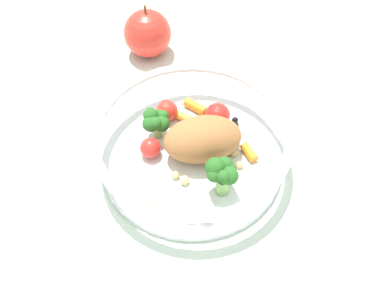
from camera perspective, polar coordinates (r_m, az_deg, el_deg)
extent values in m
plane|color=silver|center=(0.55, -0.29, -1.03)|extent=(2.40, 2.40, 0.00)
cylinder|color=white|center=(0.54, 0.00, -1.82)|extent=(0.23, 0.23, 0.01)
torus|color=white|center=(0.50, 0.00, 1.57)|extent=(0.24, 0.24, 0.01)
ellipsoid|color=#935B33|center=(0.51, 1.48, 0.70)|extent=(0.11, 0.11, 0.06)
cylinder|color=#8EB766|center=(0.55, -4.63, 1.82)|extent=(0.01, 0.01, 0.02)
sphere|color=#23561E|center=(0.53, -5.52, 3.80)|extent=(0.02, 0.02, 0.02)
sphere|color=#23561E|center=(0.53, -5.56, 2.73)|extent=(0.02, 0.02, 0.02)
sphere|color=#23561E|center=(0.52, -4.94, 2.77)|extent=(0.02, 0.02, 0.02)
sphere|color=#23561E|center=(0.53, -4.08, 2.73)|extent=(0.02, 0.02, 0.02)
sphere|color=#23561E|center=(0.53, -4.11, 3.58)|extent=(0.02, 0.02, 0.02)
sphere|color=#23561E|center=(0.54, -4.68, 3.55)|extent=(0.02, 0.02, 0.02)
cylinder|color=#7FAD5B|center=(0.49, 4.06, -5.55)|extent=(0.02, 0.02, 0.02)
sphere|color=#23561E|center=(0.47, 3.13, -3.17)|extent=(0.02, 0.02, 0.02)
sphere|color=#23561E|center=(0.47, 3.00, -4.19)|extent=(0.02, 0.02, 0.02)
sphere|color=#23561E|center=(0.46, 4.23, -4.39)|extent=(0.02, 0.02, 0.02)
sphere|color=#23561E|center=(0.47, 5.02, -4.26)|extent=(0.02, 0.02, 0.02)
sphere|color=#23561E|center=(0.48, 5.14, -3.71)|extent=(0.02, 0.02, 0.02)
sphere|color=#23561E|center=(0.48, 4.33, -2.88)|extent=(0.02, 0.02, 0.02)
sphere|color=silver|center=(0.47, 0.38, -7.42)|extent=(0.02, 0.02, 0.02)
sphere|color=silver|center=(0.47, -0.39, -8.05)|extent=(0.03, 0.03, 0.03)
sphere|color=silver|center=(0.48, 0.54, -8.22)|extent=(0.02, 0.02, 0.02)
sphere|color=silver|center=(0.47, 1.68, -8.56)|extent=(0.02, 0.02, 0.02)
sphere|color=silver|center=(0.48, 1.29, -7.64)|extent=(0.02, 0.02, 0.02)
sphere|color=silver|center=(0.48, 0.54, -7.37)|extent=(0.03, 0.03, 0.03)
cube|color=yellow|center=(0.55, 5.34, 0.60)|extent=(0.02, 0.02, 0.00)
cylinder|color=#1933B2|center=(0.54, 5.42, 1.35)|extent=(0.02, 0.02, 0.02)
sphere|color=black|center=(0.53, 5.54, 2.42)|extent=(0.01, 0.01, 0.01)
sphere|color=black|center=(0.52, 5.38, 2.32)|extent=(0.01, 0.01, 0.01)
sphere|color=black|center=(0.53, 5.79, 3.23)|extent=(0.01, 0.01, 0.01)
cylinder|color=orange|center=(0.53, 7.67, -1.14)|extent=(0.03, 0.02, 0.01)
cylinder|color=orange|center=(0.58, 0.45, 5.03)|extent=(0.03, 0.01, 0.01)
cylinder|color=orange|center=(0.56, -0.75, 3.42)|extent=(0.03, 0.01, 0.01)
sphere|color=red|center=(0.53, -5.60, -0.52)|extent=(0.03, 0.03, 0.03)
sphere|color=red|center=(0.56, -3.41, 4.53)|extent=(0.03, 0.03, 0.03)
sphere|color=red|center=(0.55, 3.42, 3.85)|extent=(0.03, 0.03, 0.03)
sphere|color=#D1B775|center=(0.49, -5.47, -8.06)|extent=(0.01, 0.01, 0.01)
sphere|color=#D1B775|center=(0.57, 2.22, 4.06)|extent=(0.01, 0.01, 0.01)
sphere|color=tan|center=(0.53, 5.64, -1.13)|extent=(0.01, 0.01, 0.01)
sphere|color=tan|center=(0.51, -2.23, -4.20)|extent=(0.01, 0.01, 0.01)
sphere|color=tan|center=(0.55, -1.42, 1.44)|extent=(0.01, 0.01, 0.01)
sphere|color=#D1B775|center=(0.50, -0.99, -4.87)|extent=(0.01, 0.01, 0.01)
sphere|color=tan|center=(0.52, 6.40, -2.81)|extent=(0.01, 0.01, 0.01)
sphere|color=red|center=(0.67, -5.98, 14.52)|extent=(0.07, 0.07, 0.07)
cylinder|color=brown|center=(0.65, -6.30, 17.53)|extent=(0.00, 0.00, 0.01)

